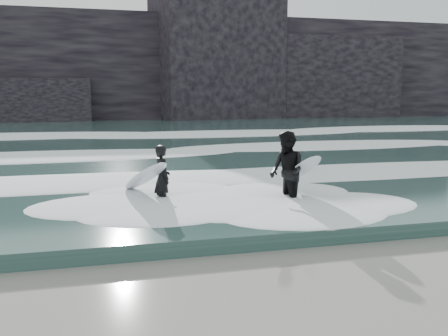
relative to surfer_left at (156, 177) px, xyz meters
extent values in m
plane|color=olive|center=(1.55, -6.60, -0.77)|extent=(120.00, 120.00, 0.00)
cube|color=#2B4A45|center=(1.55, 22.40, -0.62)|extent=(90.00, 52.00, 0.30)
cube|color=black|center=(1.55, 39.40, 4.23)|extent=(70.00, 9.00, 10.00)
ellipsoid|color=white|center=(1.55, 2.40, -0.37)|extent=(60.00, 3.20, 0.20)
ellipsoid|color=white|center=(1.55, 9.40, -0.35)|extent=(60.00, 4.00, 0.24)
ellipsoid|color=white|center=(1.55, 18.40, -0.32)|extent=(60.00, 4.80, 0.30)
imported|color=black|center=(0.14, -0.02, -0.01)|extent=(0.45, 0.61, 1.52)
ellipsoid|color=white|center=(-0.26, 0.03, 0.02)|extent=(1.18, 2.18, 1.01)
imported|color=black|center=(2.85, -0.92, 0.16)|extent=(0.80, 0.98, 1.85)
ellipsoid|color=silver|center=(3.27, -0.92, 0.23)|extent=(0.64, 1.79, 0.87)
camera|label=1|loc=(-1.38, -11.39, 1.92)|focal=40.00mm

